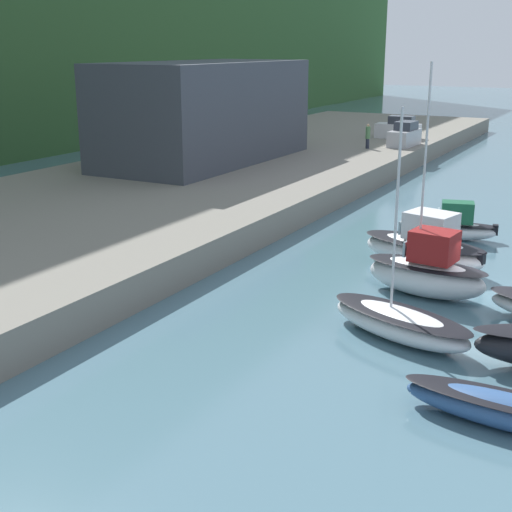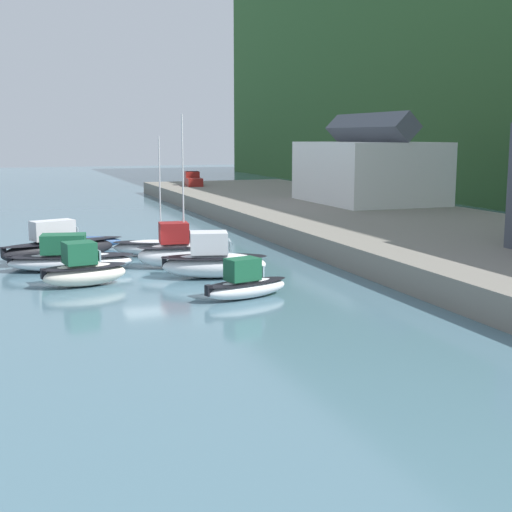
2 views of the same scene
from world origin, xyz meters
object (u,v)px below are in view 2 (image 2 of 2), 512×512
pickup_truck_0 (193,180)px  moored_boat_6 (69,258)px  moored_boat_3 (245,284)px  moored_boat_4 (80,242)px  moored_boat_5 (58,246)px  moored_boat_2 (213,261)px  moored_boat_7 (83,270)px  moored_boat_1 (178,251)px  moored_boat_0 (155,247)px

pickup_truck_0 → moored_boat_6: bearing=-106.1°
moored_boat_3 → moored_boat_4: (-19.56, -6.31, -0.23)m
moored_boat_5 → pickup_truck_0: 51.33m
moored_boat_6 → pickup_truck_0: (-50.08, 21.30, 1.60)m
moored_boat_2 → moored_boat_7: size_ratio=1.31×
moored_boat_3 → pickup_truck_0: pickup_truck_0 is taller
moored_boat_1 → moored_boat_6: moored_boat_1 is taller
moored_boat_2 → moored_boat_5: moored_boat_5 is taller
moored_boat_1 → moored_boat_4: 11.00m
moored_boat_2 → pickup_truck_0: pickup_truck_0 is taller
moored_boat_0 → moored_boat_2: moored_boat_0 is taller
moored_boat_4 → pickup_truck_0: bearing=157.7°
moored_boat_7 → moored_boat_0: bearing=136.9°
moored_boat_3 → moored_boat_5: moored_boat_5 is taller
moored_boat_0 → moored_boat_7: moored_boat_0 is taller
moored_boat_0 → moored_boat_6: size_ratio=1.03×
moored_boat_0 → moored_boat_5: size_ratio=1.02×
moored_boat_1 → moored_boat_7: (3.78, -6.34, -0.19)m
moored_boat_6 → moored_boat_7: bearing=14.2°
moored_boat_5 → moored_boat_7: bearing=-14.6°
moored_boat_4 → moored_boat_0: bearing=48.0°
moored_boat_2 → moored_boat_5: (-8.74, -8.27, 0.03)m
moored_boat_1 → moored_boat_7: size_ratio=1.89×
moored_boat_5 → moored_boat_6: moored_boat_5 is taller
moored_boat_3 → moored_boat_5: size_ratio=0.63×
moored_boat_3 → moored_boat_0: bearing=171.5°
moored_boat_4 → moored_boat_5: bearing=-18.5°
moored_boat_4 → moored_boat_5: (4.98, -1.97, 0.53)m
moored_boat_2 → moored_boat_3: 5.84m
moored_boat_6 → pickup_truck_0: pickup_truck_0 is taller
moored_boat_7 → moored_boat_2: bearing=79.2°
moored_boat_3 → moored_boat_6: size_ratio=0.64×
moored_boat_1 → moored_boat_4: moored_boat_1 is taller
moored_boat_4 → moored_boat_7: (13.52, -1.26, 0.40)m
moored_boat_5 → pickup_truck_0: bearing=135.6°
moored_boat_5 → moored_boat_6: 3.60m
moored_boat_0 → moored_boat_3: 14.97m
moored_boat_5 → moored_boat_2: bearing=24.1°
moored_boat_6 → moored_boat_7: moored_boat_7 is taller
moored_boat_1 → moored_boat_0: bearing=-168.6°
moored_boat_5 → moored_boat_7: size_ratio=1.59×
moored_boat_1 → moored_boat_2: size_ratio=1.44×
moored_boat_0 → moored_boat_2: bearing=29.8°
moored_boat_3 → moored_boat_2: bearing=165.4°
moored_boat_5 → moored_boat_7: (8.54, 0.71, -0.13)m
moored_boat_0 → moored_boat_6: bearing=-38.6°
moored_boat_2 → moored_boat_7: (-0.20, -7.56, -0.10)m
moored_boat_0 → moored_boat_1: 5.10m
moored_boat_4 → moored_boat_5: size_ratio=0.76×
moored_boat_3 → moored_boat_5: (-14.57, -8.29, 0.29)m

